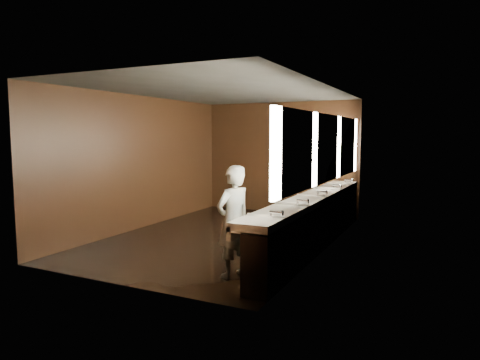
{
  "coord_description": "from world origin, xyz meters",
  "views": [
    {
      "loc": [
        3.85,
        -7.23,
        1.97
      ],
      "look_at": [
        0.32,
        0.0,
        1.13
      ],
      "focal_mm": 32.0,
      "sensor_mm": 36.0,
      "label": 1
    }
  ],
  "objects": [
    {
      "name": "floor",
      "position": [
        0.0,
        0.0,
        0.0
      ],
      "size": [
        6.0,
        6.0,
        0.0
      ],
      "primitive_type": "plane",
      "color": "black",
      "rests_on": "ground"
    },
    {
      "name": "wall_right",
      "position": [
        2.0,
        0.0,
        1.4
      ],
      "size": [
        0.02,
        6.0,
        2.8
      ],
      "primitive_type": "cube",
      "color": "black",
      "rests_on": "floor"
    },
    {
      "name": "ceiling",
      "position": [
        0.0,
        0.0,
        2.8
      ],
      "size": [
        4.0,
        6.0,
        0.02
      ],
      "primitive_type": "cube",
      "color": "#2D2D2B",
      "rests_on": "wall_back"
    },
    {
      "name": "wall_front",
      "position": [
        0.0,
        -3.0,
        1.4
      ],
      "size": [
        4.0,
        0.02,
        2.8
      ],
      "primitive_type": "cube",
      "color": "black",
      "rests_on": "floor"
    },
    {
      "name": "wall_back",
      "position": [
        0.0,
        3.0,
        1.4
      ],
      "size": [
        4.0,
        0.02,
        2.8
      ],
      "primitive_type": "cube",
      "color": "black",
      "rests_on": "floor"
    },
    {
      "name": "mirror_band",
      "position": [
        1.98,
        -0.0,
        1.75
      ],
      "size": [
        0.06,
        5.03,
        1.15
      ],
      "color": "white",
      "rests_on": "wall_right"
    },
    {
      "name": "sink_counter",
      "position": [
        1.79,
        0.0,
        0.5
      ],
      "size": [
        0.55,
        5.4,
        1.01
      ],
      "color": "black",
      "rests_on": "floor"
    },
    {
      "name": "wall_left",
      "position": [
        -2.0,
        0.0,
        1.4
      ],
      "size": [
        0.02,
        6.0,
        2.8
      ],
      "primitive_type": "cube",
      "color": "black",
      "rests_on": "floor"
    },
    {
      "name": "trash_bin",
      "position": [
        1.58,
        -2.18,
        0.26
      ],
      "size": [
        0.43,
        0.43,
        0.51
      ],
      "primitive_type": "cylinder",
      "rotation": [
        0.0,
        0.0,
        0.4
      ],
      "color": "black",
      "rests_on": "floor"
    },
    {
      "name": "person",
      "position": [
        1.21,
        -2.03,
        0.78
      ],
      "size": [
        0.56,
        0.67,
        1.56
      ],
      "primitive_type": "imported",
      "rotation": [
        0.0,
        0.0,
        -1.95
      ],
      "color": "#7DA0BB",
      "rests_on": "floor"
    }
  ]
}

